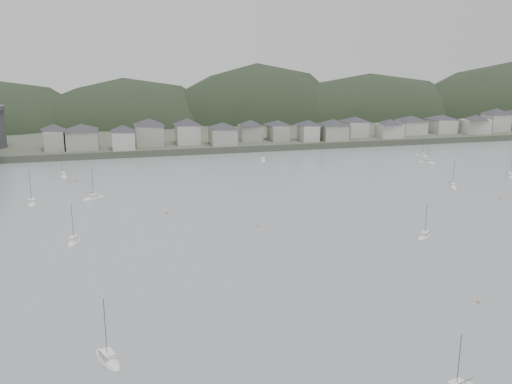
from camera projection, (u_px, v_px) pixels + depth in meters
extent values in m
plane|color=slate|center=(362.00, 329.00, 98.53)|extent=(900.00, 900.00, 0.00)
cube|color=#383D2D|center=(174.00, 119.00, 375.24)|extent=(900.00, 250.00, 3.00)
ellipsoid|color=black|center=(126.00, 143.00, 349.63)|extent=(132.08, 90.41, 79.74)
ellipsoid|color=black|center=(257.00, 142.00, 370.05)|extent=(133.88, 88.37, 101.41)
ellipsoid|color=black|center=(367.00, 135.00, 382.60)|extent=(165.81, 81.78, 82.55)
ellipsoid|color=black|center=(508.00, 134.00, 406.76)|extent=(177.60, 96.61, 102.57)
cube|color=gray|center=(55.00, 140.00, 252.21)|extent=(8.34, 12.91, 8.59)
pyramid|color=#29292E|center=(54.00, 127.00, 250.77)|extent=(15.78, 15.78, 3.01)
cube|color=gray|center=(82.00, 140.00, 254.41)|extent=(13.68, 13.35, 8.36)
pyramid|color=#29292E|center=(82.00, 127.00, 253.01)|extent=(20.07, 20.07, 2.93)
cube|color=#A7A59D|center=(123.00, 140.00, 253.67)|extent=(9.78, 10.20, 8.08)
pyramid|color=#29292E|center=(123.00, 128.00, 252.32)|extent=(14.83, 14.83, 2.83)
cube|color=gray|center=(149.00, 135.00, 265.45)|extent=(12.59, 13.33, 9.09)
pyramid|color=#29292E|center=(149.00, 122.00, 263.93)|extent=(19.24, 19.24, 3.18)
cube|color=#A7A59D|center=(188.00, 134.00, 268.24)|extent=(10.74, 12.17, 8.87)
pyramid|color=#29292E|center=(187.00, 122.00, 266.76)|extent=(17.01, 17.01, 3.10)
cube|color=gray|center=(223.00, 136.00, 265.93)|extent=(11.63, 12.09, 7.69)
pyramid|color=#29292E|center=(223.00, 125.00, 264.65)|extent=(17.61, 17.61, 2.69)
cube|color=gray|center=(250.00, 133.00, 277.74)|extent=(10.37, 9.35, 7.44)
pyramid|color=#29292E|center=(250.00, 123.00, 276.49)|extent=(14.65, 14.65, 2.60)
cube|color=gray|center=(278.00, 133.00, 278.68)|extent=(8.24, 12.20, 7.22)
pyramid|color=#29292E|center=(278.00, 123.00, 277.48)|extent=(15.17, 15.17, 2.53)
cube|color=#A7A59D|center=(308.00, 133.00, 277.02)|extent=(8.06, 10.91, 7.46)
pyramid|color=#29292E|center=(309.00, 123.00, 275.77)|extent=(14.08, 14.08, 2.61)
cube|color=gray|center=(333.00, 132.00, 278.52)|extent=(11.73, 11.78, 7.66)
pyramid|color=#29292E|center=(334.00, 122.00, 277.23)|extent=(17.46, 17.46, 2.68)
cube|color=#A7A59D|center=(355.00, 129.00, 291.56)|extent=(10.19, 13.02, 7.33)
pyramid|color=#29292E|center=(355.00, 119.00, 290.33)|extent=(17.23, 17.23, 2.57)
cube|color=#A7A59D|center=(389.00, 131.00, 286.85)|extent=(11.70, 9.81, 6.88)
pyramid|color=#29292E|center=(390.00, 121.00, 285.70)|extent=(15.97, 15.97, 2.41)
cube|color=#A7A59D|center=(411.00, 127.00, 299.14)|extent=(12.83, 12.48, 7.00)
pyramid|color=#29292E|center=(411.00, 118.00, 297.97)|extent=(18.79, 18.79, 2.45)
cube|color=#A7A59D|center=(441.00, 126.00, 303.97)|extent=(11.07, 13.50, 6.97)
pyramid|color=#29292E|center=(442.00, 117.00, 302.81)|extent=(18.25, 18.25, 2.44)
cube|color=#A7A59D|center=(475.00, 126.00, 300.32)|extent=(13.75, 9.12, 7.34)
pyramid|color=#29292E|center=(476.00, 117.00, 299.09)|extent=(16.97, 16.97, 2.57)
cube|color=#A7A59D|center=(496.00, 122.00, 309.97)|extent=(11.37, 11.57, 9.05)
pyramid|color=#29292E|center=(497.00, 111.00, 308.45)|extent=(17.03, 17.03, 3.17)
ellipsoid|color=silver|center=(510.00, 177.00, 213.73)|extent=(6.86, 9.67, 1.86)
cube|color=silver|center=(511.00, 174.00, 213.43)|extent=(3.30, 3.84, 0.70)
cylinder|color=#3F3F42|center=(512.00, 161.00, 212.25)|extent=(0.12, 0.12, 11.65)
cylinder|color=#3F3F42|center=(507.00, 172.00, 214.52)|extent=(1.98, 3.79, 0.10)
ellipsoid|color=silver|center=(425.00, 237.00, 146.28)|extent=(6.91, 5.92, 1.39)
cube|color=silver|center=(425.00, 233.00, 146.04)|extent=(2.86, 2.68, 0.70)
cylinder|color=#3F3F42|center=(426.00, 220.00, 145.17)|extent=(0.12, 0.12, 8.69)
cylinder|color=#3F3F42|center=(430.00, 232.00, 145.44)|extent=(2.57, 1.94, 0.10)
ellipsoid|color=silver|center=(74.00, 242.00, 142.49)|extent=(4.06, 8.24, 1.58)
cube|color=silver|center=(74.00, 238.00, 142.22)|extent=(2.26, 3.06, 0.70)
cylinder|color=#3F3F42|center=(73.00, 223.00, 141.23)|extent=(0.12, 0.12, 9.87)
cylinder|color=#3F3F42|center=(75.00, 237.00, 140.85)|extent=(0.81, 3.50, 0.10)
ellipsoid|color=silver|center=(263.00, 160.00, 244.62)|extent=(3.91, 7.57, 1.45)
cube|color=silver|center=(263.00, 158.00, 244.37)|extent=(2.13, 2.83, 0.70)
cylinder|color=#3F3F42|center=(263.00, 150.00, 243.47)|extent=(0.12, 0.12, 9.04)
cylinder|color=#3F3F42|center=(261.00, 156.00, 245.35)|extent=(0.84, 3.19, 0.10)
ellipsoid|color=silver|center=(422.00, 156.00, 254.44)|extent=(4.43, 7.23, 1.38)
cube|color=silver|center=(422.00, 154.00, 254.20)|extent=(2.25, 2.78, 0.70)
cylinder|color=#3F3F42|center=(423.00, 146.00, 253.34)|extent=(0.12, 0.12, 8.61)
cylinder|color=#3F3F42|center=(423.00, 153.00, 252.87)|extent=(1.16, 2.95, 0.10)
ellipsoid|color=silver|center=(452.00, 187.00, 198.05)|extent=(4.30, 7.66, 1.46)
cube|color=silver|center=(453.00, 184.00, 197.80)|extent=(2.26, 2.90, 0.70)
cylinder|color=#3F3F42|center=(453.00, 174.00, 196.89)|extent=(0.12, 0.12, 9.12)
cylinder|color=#3F3F42|center=(450.00, 182.00, 198.76)|extent=(1.02, 3.18, 0.10)
ellipsoid|color=silver|center=(94.00, 198.00, 183.29)|extent=(8.18, 6.90, 1.64)
cube|color=silver|center=(93.00, 195.00, 183.01)|extent=(3.38, 3.13, 0.70)
cylinder|color=#3F3F42|center=(92.00, 183.00, 181.98)|extent=(0.12, 0.12, 10.23)
cylinder|color=#3F3F42|center=(89.00, 193.00, 183.39)|extent=(3.05, 2.23, 0.10)
cube|color=silver|center=(457.00, 384.00, 80.78)|extent=(2.72, 2.11, 0.70)
cylinder|color=#3F3F42|center=(459.00, 362.00, 79.93)|extent=(0.12, 0.12, 8.55)
cylinder|color=#3F3F42|center=(466.00, 381.00, 80.61)|extent=(2.99, 0.94, 0.10)
ellipsoid|color=silver|center=(63.00, 176.00, 214.41)|extent=(5.09, 9.16, 1.75)
cube|color=silver|center=(63.00, 173.00, 214.12)|extent=(2.69, 3.46, 0.70)
cylinder|color=#3F3F42|center=(62.00, 162.00, 213.02)|extent=(0.12, 0.12, 10.91)
cylinder|color=#3F3F42|center=(61.00, 173.00, 212.46)|extent=(1.18, 3.80, 0.10)
ellipsoid|color=silver|center=(427.00, 163.00, 239.61)|extent=(6.81, 7.83, 1.58)
cube|color=silver|center=(427.00, 160.00, 239.34)|extent=(3.06, 3.26, 0.70)
cylinder|color=#3F3F42|center=(428.00, 151.00, 238.35)|extent=(0.12, 0.12, 9.89)
cylinder|color=#3F3F42|center=(427.00, 160.00, 237.94)|extent=(2.24, 2.89, 0.10)
ellipsoid|color=silver|center=(108.00, 360.00, 88.77)|extent=(5.45, 8.56, 1.64)
cube|color=silver|center=(107.00, 354.00, 88.49)|extent=(2.73, 3.32, 0.70)
cylinder|color=#3F3F42|center=(105.00, 330.00, 87.47)|extent=(0.12, 0.12, 10.22)
cylinder|color=#3F3F42|center=(103.00, 356.00, 86.94)|extent=(1.45, 3.46, 0.10)
ellipsoid|color=silver|center=(32.00, 204.00, 177.36)|extent=(3.38, 8.50, 1.66)
cube|color=silver|center=(32.00, 200.00, 177.08)|extent=(2.07, 3.06, 0.70)
cylinder|color=#3F3F42|center=(30.00, 187.00, 176.04)|extent=(0.12, 0.12, 10.38)
cylinder|color=#3F3F42|center=(31.00, 200.00, 175.51)|extent=(0.43, 3.73, 0.10)
sphere|color=#BE7D3F|center=(167.00, 213.00, 167.24)|extent=(0.70, 0.70, 0.70)
sphere|color=#BE7D3F|center=(500.00, 198.00, 183.68)|extent=(0.70, 0.70, 0.70)
sphere|color=#BE7D3F|center=(258.00, 225.00, 155.51)|extent=(0.70, 0.70, 0.70)
sphere|color=#BE7D3F|center=(479.00, 302.00, 108.87)|extent=(0.70, 0.70, 0.70)
sphere|color=#BE7D3F|center=(75.00, 181.00, 206.86)|extent=(0.70, 0.70, 0.70)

